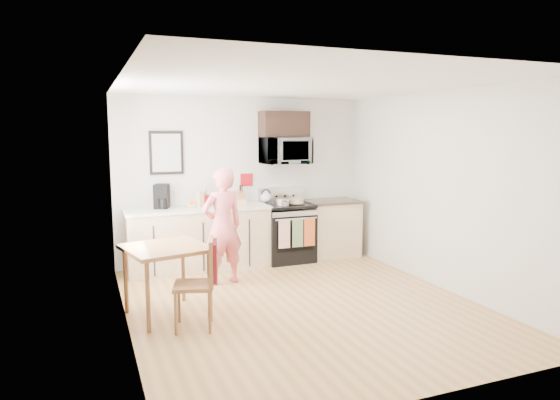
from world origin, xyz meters
name	(u,v)px	position (x,y,z in m)	size (l,w,h in m)	color
floor	(301,304)	(0.00, 0.00, 0.00)	(4.60, 4.60, 0.00)	olive
back_wall	(243,180)	(0.00, 2.30, 1.30)	(4.00, 0.04, 2.60)	beige
front_wall	(429,235)	(0.00, -2.30, 1.30)	(4.00, 0.04, 2.60)	beige
left_wall	(124,207)	(-2.00, 0.00, 1.30)	(0.04, 4.60, 2.60)	beige
right_wall	(441,190)	(2.00, 0.00, 1.30)	(0.04, 4.60, 2.60)	beige
ceiling	(303,84)	(0.00, 0.00, 2.60)	(4.00, 4.60, 0.04)	white
window	(121,176)	(-1.96, 0.80, 1.55)	(0.06, 1.40, 1.50)	white
cabinet_left	(199,240)	(-0.80, 2.00, 0.45)	(2.10, 0.60, 0.90)	tan
countertop_left	(198,209)	(-0.80, 2.00, 0.92)	(2.14, 0.64, 0.04)	silver
cabinet_right	(331,229)	(1.43, 2.00, 0.45)	(0.84, 0.60, 0.90)	tan
countertop_right	(332,201)	(1.43, 2.00, 0.92)	(0.88, 0.64, 0.04)	black
range	(287,234)	(0.63, 1.98, 0.44)	(0.76, 0.70, 1.16)	black
microwave	(285,151)	(0.63, 2.08, 1.76)	(0.76, 0.51, 0.42)	#BBBBC0
upper_cabinet	(284,124)	(0.63, 2.12, 2.18)	(0.76, 0.35, 0.40)	black
wall_art	(166,153)	(-1.20, 2.28, 1.75)	(0.50, 0.04, 0.65)	black
wall_trivet	(247,180)	(0.05, 2.28, 1.30)	(0.20, 0.02, 0.20)	#A70E16
person	(223,226)	(-0.65, 1.17, 0.79)	(0.58, 0.38, 1.59)	#CA373F
dining_table	(166,254)	(-1.55, 0.23, 0.71)	(0.89, 0.89, 0.80)	brown
chair	(206,271)	(-1.22, -0.28, 0.62)	(0.54, 0.50, 0.96)	brown
knife_block	(241,197)	(-0.08, 2.19, 1.04)	(0.09, 0.13, 0.20)	brown
utensil_crock	(205,196)	(-0.66, 2.15, 1.10)	(0.13, 0.13, 0.39)	#A70E16
fruit_bowl	(192,205)	(-0.87, 2.10, 0.98)	(0.25, 0.25, 0.09)	white
milk_carton	(200,199)	(-0.76, 2.05, 1.06)	(0.09, 0.09, 0.23)	tan
coffee_maker	(162,197)	(-1.31, 2.13, 1.11)	(0.27, 0.33, 0.36)	black
bread_bag	(236,204)	(-0.27, 1.82, 1.00)	(0.31, 0.14, 0.11)	tan
cake	(297,201)	(0.75, 1.89, 0.97)	(0.27, 0.27, 0.09)	black
kettle	(266,197)	(0.35, 2.20, 1.02)	(0.18, 0.18, 0.22)	white
pot	(283,202)	(0.48, 1.81, 0.98)	(0.20, 0.34, 0.10)	#BBBBC0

